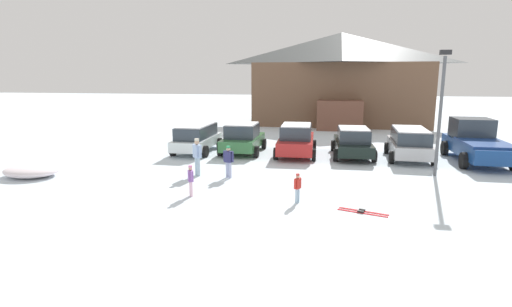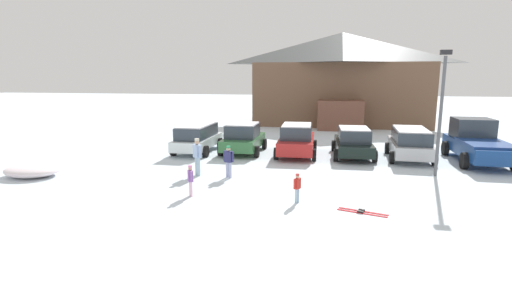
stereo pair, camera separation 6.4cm
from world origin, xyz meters
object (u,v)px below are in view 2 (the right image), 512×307
parked_white_suv (197,137)px  parked_black_sedan (353,142)px  skier_adult_in_blue_parka (197,155)px  pair_of_skis (362,212)px  parked_silver_wagon (410,143)px  skier_child_in_red_jacket (297,186)px  parked_red_sedan (297,140)px  parked_green_coupe (243,138)px  ski_lodge (341,78)px  pickup_truck (477,142)px  lamp_post (441,107)px  plowed_snow_pile (32,170)px  skier_teen_in_navy_coat (229,160)px  skier_child_in_purple_jacket (190,179)px

parked_white_suv → parked_black_sedan: (8.81, 0.24, -0.06)m
parked_white_suv → parked_black_sedan: 8.81m
skier_adult_in_blue_parka → pair_of_skis: skier_adult_in_blue_parka is taller
parked_black_sedan → parked_silver_wagon: parked_silver_wagon is taller
parked_black_sedan → skier_child_in_red_jacket: 8.94m
parked_white_suv → parked_red_sedan: bearing=1.5°
parked_white_suv → parked_green_coupe: bearing=6.2°
ski_lodge → pickup_truck: ski_lodge is taller
parked_red_sedan → lamp_post: lamp_post is taller
parked_green_coupe → parked_silver_wagon: (9.07, -0.21, 0.04)m
pair_of_skis → plowed_snow_pile: 14.18m
ski_lodge → parked_black_sedan: ski_lodge is taller
pair_of_skis → parked_red_sedan: bearing=107.6°
parked_red_sedan → skier_teen_in_navy_coat: 6.11m
skier_child_in_purple_jacket → parked_white_suv: bearing=107.0°
parked_green_coupe → skier_teen_in_navy_coat: (0.60, -5.72, -0.06)m
pickup_truck → pair_of_skis: bearing=-124.7°
parked_silver_wagon → parked_red_sedan: bearing=179.3°
parked_red_sedan → skier_child_in_purple_jacket: parked_red_sedan is taller
parked_white_suv → lamp_post: 12.87m
parked_white_suv → pair_of_skis: parked_white_suv is taller
skier_teen_in_navy_coat → lamp_post: 9.44m
parked_black_sedan → skier_adult_in_blue_parka: skier_adult_in_blue_parka is taller
ski_lodge → skier_child_in_red_jacket: size_ratio=14.93×
parked_red_sedan → lamp_post: (6.47, -3.61, 2.19)m
parked_silver_wagon → skier_child_in_purple_jacket: 12.44m
lamp_post → pair_of_skis: bearing=-122.6°
parked_green_coupe → pair_of_skis: size_ratio=2.52×
parked_black_sedan → pickup_truck: bearing=-0.7°
parked_green_coupe → parked_silver_wagon: 9.07m
parked_green_coupe → lamp_post: bearing=-21.4°
parked_silver_wagon → skier_adult_in_blue_parka: bearing=-151.5°
skier_child_in_purple_jacket → pair_of_skis: (6.10, -0.70, -0.64)m
pickup_truck → skier_teen_in_navy_coat: (-11.75, -5.60, -0.20)m
ski_lodge → parked_silver_wagon: bearing=-78.6°
parked_green_coupe → skier_teen_in_navy_coat: 5.76m
lamp_post → parked_green_coupe: bearing=158.6°
parked_black_sedan → lamp_post: bearing=-47.5°
ski_lodge → pair_of_skis: (0.25, -25.54, -4.14)m
parked_black_sedan → skier_child_in_purple_jacket: 10.61m
parked_green_coupe → pair_of_skis: bearing=-57.3°
parked_green_coupe → pickup_truck: size_ratio=0.72×
parked_silver_wagon → lamp_post: 4.18m
parked_white_suv → parked_black_sedan: parked_black_sedan is taller
parked_silver_wagon → pickup_truck: size_ratio=0.78×
parked_black_sedan → pair_of_skis: size_ratio=2.85×
parked_green_coupe → skier_child_in_purple_jacket: 8.61m
skier_child_in_red_jacket → pair_of_skis: size_ratio=0.64×
parked_black_sedan → pickup_truck: size_ratio=0.82×
parked_black_sedan → pair_of_skis: bearing=-91.0°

